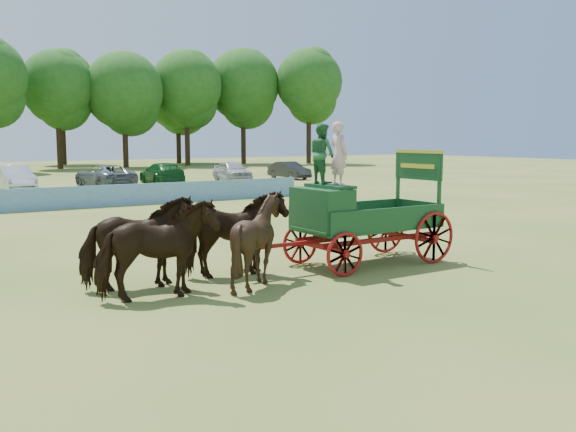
# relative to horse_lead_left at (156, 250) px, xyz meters

# --- Properties ---
(ground) EXTENTS (160.00, 160.00, 0.00)m
(ground) POSITION_rel_horse_lead_left_xyz_m (3.57, 0.26, -1.04)
(ground) COLOR olive
(ground) RESTS_ON ground
(horse_lead_left) EXTENTS (2.55, 1.36, 2.07)m
(horse_lead_left) POSITION_rel_horse_lead_left_xyz_m (0.00, 0.00, 0.00)
(horse_lead_left) COLOR black
(horse_lead_left) RESTS_ON ground
(horse_lead_right) EXTENTS (2.59, 1.46, 2.07)m
(horse_lead_right) POSITION_rel_horse_lead_left_xyz_m (0.00, 1.10, 0.00)
(horse_lead_right) COLOR black
(horse_lead_right) RESTS_ON ground
(horse_wheel_left) EXTENTS (2.05, 1.86, 2.08)m
(horse_wheel_left) POSITION_rel_horse_lead_left_xyz_m (2.40, 0.00, 0.00)
(horse_wheel_left) COLOR black
(horse_wheel_left) RESTS_ON ground
(horse_wheel_right) EXTENTS (2.56, 1.39, 2.07)m
(horse_wheel_right) POSITION_rel_horse_lead_left_xyz_m (2.40, 1.10, 0.00)
(horse_wheel_right) COLOR black
(horse_wheel_right) RESTS_ON ground
(farm_dray) EXTENTS (6.00, 2.00, 3.72)m
(farm_dray) POSITION_rel_horse_lead_left_xyz_m (5.36, 0.58, 0.60)
(farm_dray) COLOR maroon
(farm_dray) RESTS_ON ground
(sponsor_banner) EXTENTS (26.00, 0.08, 1.05)m
(sponsor_banner) POSITION_rel_horse_lead_left_xyz_m (2.57, 18.26, -0.51)
(sponsor_banner) COLOR #1C619A
(sponsor_banner) RESTS_ON ground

